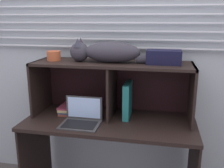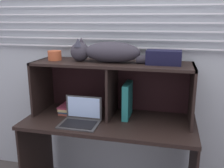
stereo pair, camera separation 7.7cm
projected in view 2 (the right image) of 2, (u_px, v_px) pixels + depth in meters
The scene contains 9 objects.
back_panel_with_blinds at pixel (118, 57), 2.37m from camera, with size 4.40×0.08×2.50m.
desk at pixel (109, 137), 2.19m from camera, with size 1.43×0.64×0.78m.
hutch_shelf_unit at pixel (113, 78), 2.20m from camera, with size 1.35×0.41×0.48m.
cat at pixel (107, 52), 2.12m from camera, with size 0.80×0.20×0.20m.
laptop at pixel (81, 118), 2.08m from camera, with size 0.31×0.24×0.21m.
binder_upright at pixel (127, 100), 2.18m from camera, with size 0.05×0.25×0.30m, color #1F736E.
book_stack at pixel (72, 108), 2.33m from camera, with size 0.18×0.25×0.07m.
small_basket at pixel (55, 55), 2.24m from camera, with size 0.12×0.12×0.08m, color #B3522E.
storage_box at pixel (164, 57), 2.02m from camera, with size 0.28×0.16×0.11m, color black.
Camera 2 is at (0.49, -1.76, 1.61)m, focal length 40.78 mm.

